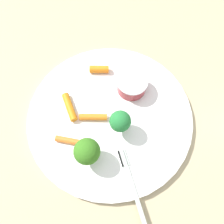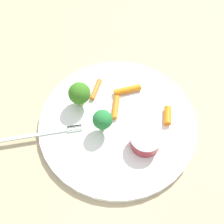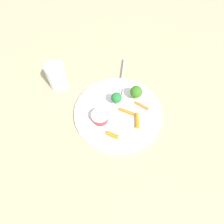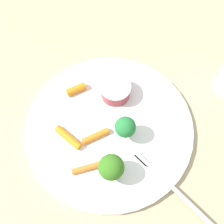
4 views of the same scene
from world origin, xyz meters
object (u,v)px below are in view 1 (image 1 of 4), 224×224
broccoli_floret_0 (120,121)px  carrot_stick_3 (69,141)px  sauce_cup (132,85)px  carrot_stick_0 (100,69)px  plate (110,116)px  carrot_stick_2 (94,119)px  carrot_stick_1 (70,107)px  broccoli_floret_1 (87,152)px  fork (139,205)px

broccoli_floret_0 → carrot_stick_3: broccoli_floret_0 is taller
sauce_cup → carrot_stick_0: size_ratio=1.52×
plate → sauce_cup: size_ratio=5.33×
carrot_stick_2 → carrot_stick_3: bearing=122.9°
sauce_cup → carrot_stick_0: bearing=43.9°
carrot_stick_1 → carrot_stick_3: 0.06m
broccoli_floret_1 → carrot_stick_1: broccoli_floret_1 is taller
plate → carrot_stick_1: 0.07m
broccoli_floret_0 → broccoli_floret_1: 0.07m
sauce_cup → carrot_stick_0: 0.07m
sauce_cup → broccoli_floret_1: 0.15m
carrot_stick_3 → broccoli_floret_0: bearing=-86.8°
carrot_stick_0 → fork: carrot_stick_0 is taller
plate → sauce_cup: 0.07m
plate → carrot_stick_1: (0.03, 0.07, 0.01)m
carrot_stick_0 → carrot_stick_1: (-0.07, 0.07, -0.00)m
carrot_stick_3 → carrot_stick_2: bearing=-57.1°
broccoli_floret_1 → carrot_stick_2: 0.07m
carrot_stick_3 → broccoli_floret_1: bearing=-139.5°
carrot_stick_3 → carrot_stick_0: bearing=-31.6°
carrot_stick_2 → fork: bearing=-165.2°
sauce_cup → fork: size_ratio=0.30×
sauce_cup → broccoli_floret_1: broccoli_floret_1 is taller
carrot_stick_3 → fork: (-0.12, -0.09, -0.00)m
carrot_stick_1 → carrot_stick_2: 0.05m
carrot_stick_1 → fork: 0.20m
broccoli_floret_1 → carrot_stick_0: (0.16, -0.05, -0.03)m
plate → carrot_stick_2: (-0.00, 0.03, 0.01)m
carrot_stick_0 → sauce_cup: bearing=-136.1°
broccoli_floret_0 → carrot_stick_0: 0.13m
carrot_stick_3 → fork: carrot_stick_3 is taller
carrot_stick_1 → carrot_stick_3: carrot_stick_1 is taller
sauce_cup → carrot_stick_1: bearing=97.3°
plate → carrot_stick_3: (-0.03, 0.08, 0.01)m
carrot_stick_0 → carrot_stick_3: (-0.13, 0.08, -0.00)m
plate → carrot_stick_3: 0.09m
carrot_stick_1 → carrot_stick_2: carrot_stick_1 is taller
carrot_stick_1 → broccoli_floret_0: bearing=-125.7°
sauce_cup → carrot_stick_3: (-0.08, 0.13, -0.01)m
sauce_cup → broccoli_floret_0: (-0.07, 0.04, 0.02)m
fork → sauce_cup: bearing=-11.5°
carrot_stick_0 → carrot_stick_3: bearing=148.4°
plate → carrot_stick_0: carrot_stick_0 is taller
plate → fork: size_ratio=1.60×
carrot_stick_3 → plate: bearing=-66.6°
carrot_stick_1 → sauce_cup: bearing=-82.7°
sauce_cup → plate: bearing=130.3°
plate → carrot_stick_2: 0.03m
broccoli_floret_1 → carrot_stick_0: bearing=-17.8°
sauce_cup → carrot_stick_2: size_ratio=1.14×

